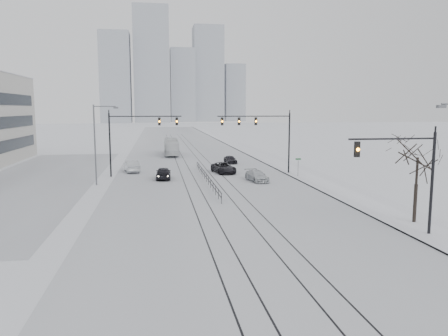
{
  "coord_description": "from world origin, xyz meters",
  "views": [
    {
      "loc": [
        -5.66,
        -20.18,
        8.5
      ],
      "look_at": [
        0.32,
        18.57,
        3.2
      ],
      "focal_mm": 35.0,
      "sensor_mm": 36.0,
      "label": 1
    }
  ],
  "objects_px": {
    "bare_tree": "(417,164)",
    "sedan_nb_front": "(224,168)",
    "traffic_mast_near": "(410,170)",
    "sedan_nb_right": "(257,176)",
    "sedan_nb_far": "(230,160)",
    "sedan_sb_inner": "(163,173)",
    "box_truck": "(171,147)",
    "sedan_sb_outer": "(132,166)"
  },
  "relations": [
    {
      "from": "traffic_mast_near",
      "to": "bare_tree",
      "type": "relative_size",
      "value": 1.15
    },
    {
      "from": "sedan_sb_outer",
      "to": "sedan_nb_right",
      "type": "height_order",
      "value": "sedan_sb_outer"
    },
    {
      "from": "sedan_nb_far",
      "to": "bare_tree",
      "type": "bearing_deg",
      "value": -86.27
    },
    {
      "from": "bare_tree",
      "to": "box_truck",
      "type": "relative_size",
      "value": 0.56
    },
    {
      "from": "sedan_nb_right",
      "to": "sedan_sb_outer",
      "type": "bearing_deg",
      "value": 136.84
    },
    {
      "from": "bare_tree",
      "to": "sedan_nb_front",
      "type": "relative_size",
      "value": 1.21
    },
    {
      "from": "traffic_mast_near",
      "to": "box_truck",
      "type": "height_order",
      "value": "traffic_mast_near"
    },
    {
      "from": "traffic_mast_near",
      "to": "sedan_nb_right",
      "type": "xyz_separation_m",
      "value": [
        -4.82,
        23.67,
        -3.93
      ]
    },
    {
      "from": "sedan_sb_inner",
      "to": "sedan_nb_front",
      "type": "distance_m",
      "value": 8.98
    },
    {
      "from": "bare_tree",
      "to": "sedan_nb_front",
      "type": "bearing_deg",
      "value": 109.89
    },
    {
      "from": "sedan_nb_front",
      "to": "box_truck",
      "type": "height_order",
      "value": "box_truck"
    },
    {
      "from": "sedan_sb_inner",
      "to": "sedan_nb_front",
      "type": "relative_size",
      "value": 0.87
    },
    {
      "from": "box_truck",
      "to": "traffic_mast_near",
      "type": "bearing_deg",
      "value": 105.31
    },
    {
      "from": "sedan_sb_outer",
      "to": "sedan_nb_far",
      "type": "xyz_separation_m",
      "value": [
        14.86,
        7.31,
        -0.17
      ]
    },
    {
      "from": "traffic_mast_near",
      "to": "sedan_nb_right",
      "type": "relative_size",
      "value": 1.6
    },
    {
      "from": "sedan_nb_front",
      "to": "sedan_nb_far",
      "type": "distance_m",
      "value": 10.55
    },
    {
      "from": "sedan_nb_right",
      "to": "box_truck",
      "type": "bearing_deg",
      "value": 96.87
    },
    {
      "from": "traffic_mast_near",
      "to": "sedan_nb_right",
      "type": "bearing_deg",
      "value": 101.52
    },
    {
      "from": "traffic_mast_near",
      "to": "sedan_sb_outer",
      "type": "bearing_deg",
      "value": 120.47
    },
    {
      "from": "sedan_nb_front",
      "to": "sedan_nb_right",
      "type": "xyz_separation_m",
      "value": [
        2.87,
        -7.26,
        -0.06
      ]
    },
    {
      "from": "sedan_sb_outer",
      "to": "traffic_mast_near",
      "type": "bearing_deg",
      "value": 109.08
    },
    {
      "from": "sedan_sb_outer",
      "to": "sedan_nb_right",
      "type": "distance_m",
      "value": 18.2
    },
    {
      "from": "box_truck",
      "to": "sedan_nb_far",
      "type": "bearing_deg",
      "value": 123.61
    },
    {
      "from": "traffic_mast_near",
      "to": "sedan_nb_right",
      "type": "distance_m",
      "value": 24.47
    },
    {
      "from": "sedan_sb_inner",
      "to": "sedan_nb_front",
      "type": "xyz_separation_m",
      "value": [
        8.05,
        3.98,
        -0.05
      ]
    },
    {
      "from": "sedan_nb_right",
      "to": "sedan_nb_far",
      "type": "height_order",
      "value": "sedan_nb_right"
    },
    {
      "from": "sedan_sb_outer",
      "to": "sedan_nb_front",
      "type": "xyz_separation_m",
      "value": [
        12.22,
        -2.91,
        -0.08
      ]
    },
    {
      "from": "sedan_sb_outer",
      "to": "sedan_nb_far",
      "type": "height_order",
      "value": "sedan_sb_outer"
    },
    {
      "from": "sedan_sb_inner",
      "to": "box_truck",
      "type": "xyz_separation_m",
      "value": [
        1.93,
        28.01,
        0.77
      ]
    },
    {
      "from": "bare_tree",
      "to": "sedan_nb_right",
      "type": "distance_m",
      "value": 22.23
    },
    {
      "from": "bare_tree",
      "to": "sedan_sb_inner",
      "type": "height_order",
      "value": "bare_tree"
    },
    {
      "from": "box_truck",
      "to": "sedan_nb_right",
      "type": "bearing_deg",
      "value": 107.23
    },
    {
      "from": "bare_tree",
      "to": "box_truck",
      "type": "height_order",
      "value": "bare_tree"
    },
    {
      "from": "sedan_sb_outer",
      "to": "box_truck",
      "type": "bearing_deg",
      "value": -117.48
    },
    {
      "from": "bare_tree",
      "to": "sedan_nb_front",
      "type": "xyz_separation_m",
      "value": [
        -10.11,
        27.93,
        -3.79
      ]
    },
    {
      "from": "sedan_nb_front",
      "to": "sedan_sb_outer",
      "type": "bearing_deg",
      "value": 156.7
    },
    {
      "from": "sedan_nb_front",
      "to": "sedan_sb_inner",
      "type": "bearing_deg",
      "value": -163.62
    },
    {
      "from": "sedan_sb_inner",
      "to": "sedan_sb_outer",
      "type": "height_order",
      "value": "sedan_sb_outer"
    },
    {
      "from": "sedan_nb_front",
      "to": "sedan_nb_far",
      "type": "height_order",
      "value": "sedan_nb_front"
    },
    {
      "from": "bare_tree",
      "to": "sedan_nb_far",
      "type": "relative_size",
      "value": 1.69
    },
    {
      "from": "sedan_sb_inner",
      "to": "sedan_sb_outer",
      "type": "distance_m",
      "value": 8.05
    },
    {
      "from": "traffic_mast_near",
      "to": "sedan_nb_front",
      "type": "relative_size",
      "value": 1.39
    }
  ]
}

